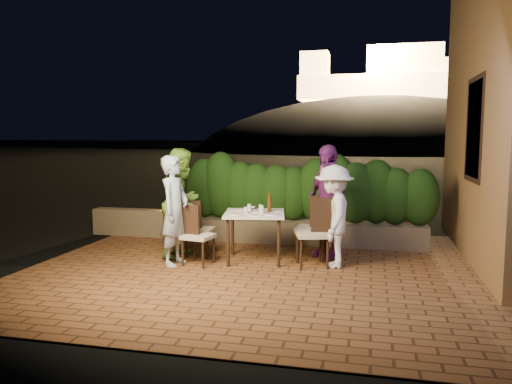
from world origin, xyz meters
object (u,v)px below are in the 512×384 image
(chair_right_back, at_px, (311,227))
(diner_white, at_px, (334,216))
(chair_left_back, at_px, (200,228))
(chair_left_front, at_px, (198,235))
(parapet_lamp, at_px, (165,207))
(bowl, at_px, (250,208))
(chair_right_front, at_px, (312,232))
(diner_green, at_px, (183,203))
(diner_purple, at_px, (327,202))
(diner_blue, at_px, (175,211))
(dining_table, at_px, (255,237))
(beer_bottle, at_px, (269,202))

(chair_right_back, distance_m, diner_white, 0.65)
(chair_left_back, distance_m, chair_right_back, 1.75)
(chair_left_front, xyz_separation_m, parapet_lamp, (-1.31, 1.83, 0.12))
(bowl, xyz_separation_m, chair_right_front, (1.04, -0.43, -0.27))
(bowl, height_order, diner_green, diner_green)
(chair_right_front, bearing_deg, diner_purple, -121.77)
(diner_blue, height_order, diner_purple, diner_purple)
(parapet_lamp, bearing_deg, bowl, -29.87)
(dining_table, bearing_deg, chair_left_front, -151.93)
(dining_table, distance_m, diner_blue, 1.28)
(diner_green, height_order, diner_purple, diner_purple)
(diner_purple, bearing_deg, chair_left_back, -115.09)
(dining_table, xyz_separation_m, diner_white, (1.20, -0.10, 0.37))
(bowl, xyz_separation_m, diner_green, (-1.04, -0.25, 0.09))
(bowl, distance_m, parapet_lamp, 2.24)
(chair_right_back, bearing_deg, diner_blue, 29.32)
(diner_white, bearing_deg, bowl, -109.62)
(bowl, height_order, chair_left_front, chair_left_front)
(chair_left_back, bearing_deg, parapet_lamp, 130.11)
(diner_white, xyz_separation_m, parapet_lamp, (-3.28, 1.52, -0.18))
(diner_green, height_order, parapet_lamp, diner_green)
(beer_bottle, distance_m, chair_right_back, 0.79)
(dining_table, height_order, chair_left_back, chair_left_back)
(diner_green, bearing_deg, chair_right_back, -71.63)
(diner_purple, distance_m, parapet_lamp, 3.30)
(chair_left_back, relative_size, chair_right_front, 0.88)
(dining_table, relative_size, beer_bottle, 2.82)
(chair_left_front, relative_size, chair_left_back, 1.00)
(chair_left_front, height_order, parapet_lamp, chair_left_front)
(chair_right_front, bearing_deg, diner_white, 169.18)
(dining_table, relative_size, parapet_lamp, 6.39)
(chair_left_back, relative_size, chair_right_back, 0.91)
(chair_left_back, xyz_separation_m, diner_green, (-0.27, -0.04, 0.41))
(beer_bottle, height_order, parapet_lamp, beer_bottle)
(diner_white, bearing_deg, diner_purple, -168.38)
(chair_right_front, relative_size, chair_right_back, 1.03)
(dining_table, relative_size, chair_left_front, 1.00)
(chair_left_front, relative_size, diner_green, 0.52)
(diner_green, height_order, diner_white, diner_green)
(chair_left_front, relative_size, parapet_lamp, 6.37)
(diner_white, relative_size, diner_purple, 0.84)
(chair_left_front, xyz_separation_m, diner_white, (1.97, 0.31, 0.30))
(chair_left_back, relative_size, parapet_lamp, 6.35)
(beer_bottle, bearing_deg, dining_table, -159.13)
(chair_left_front, distance_m, parapet_lamp, 2.26)
(diner_green, xyz_separation_m, diner_purple, (2.24, 0.39, 0.03))
(dining_table, bearing_deg, chair_right_back, 24.28)
(dining_table, bearing_deg, beer_bottle, 20.87)
(beer_bottle, relative_size, bowl, 2.00)
(bowl, distance_m, diner_green, 1.07)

